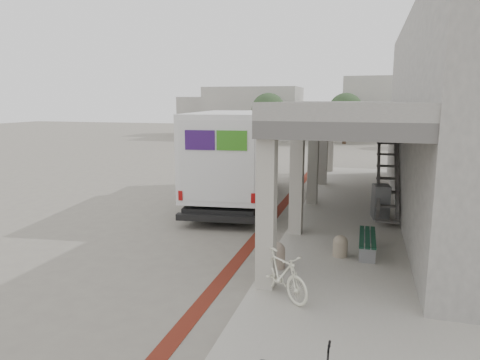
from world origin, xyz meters
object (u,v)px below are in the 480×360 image
(bench, at_px, (367,241))
(utility_cabinet, at_px, (381,202))
(fedex_truck, at_px, (237,154))
(bicycle_cream, at_px, (281,274))

(bench, height_order, utility_cabinet, utility_cabinet)
(fedex_truck, xyz_separation_m, utility_cabinet, (5.52, -1.53, -1.24))
(fedex_truck, xyz_separation_m, bench, (5.11, -5.12, -1.50))
(bench, xyz_separation_m, bicycle_cream, (-1.68, -3.19, 0.17))
(utility_cabinet, distance_m, bicycle_cream, 7.10)
(fedex_truck, height_order, bench, fedex_truck)
(utility_cabinet, height_order, bicycle_cream, utility_cabinet)
(fedex_truck, height_order, bicycle_cream, fedex_truck)
(utility_cabinet, bearing_deg, fedex_truck, 155.61)
(bench, height_order, bicycle_cream, bicycle_cream)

